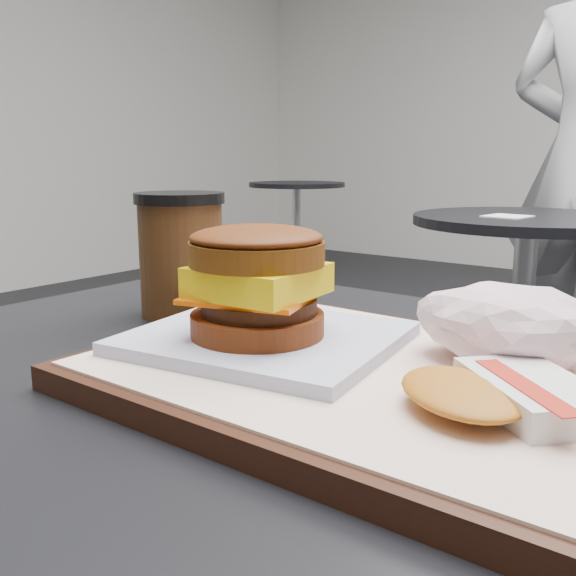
{
  "coord_description": "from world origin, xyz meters",
  "views": [
    {
      "loc": [
        0.27,
        -0.37,
        0.93
      ],
      "look_at": [
        -0.02,
        0.0,
        0.83
      ],
      "focal_mm": 40.0,
      "sensor_mm": 36.0,
      "label": 1
    }
  ],
  "objects_px": {
    "crumpled_wrapper": "(506,323)",
    "neighbor_table": "(524,279)",
    "coffee_cup": "(181,251)",
    "serving_tray": "(368,379)",
    "hash_brown": "(500,393)",
    "breakfast_sandwich": "(260,296)"
  },
  "relations": [
    {
      "from": "crumpled_wrapper",
      "to": "hash_brown",
      "type": "bearing_deg",
      "value": -72.17
    },
    {
      "from": "breakfast_sandwich",
      "to": "serving_tray",
      "type": "bearing_deg",
      "value": 8.06
    },
    {
      "from": "breakfast_sandwich",
      "to": "neighbor_table",
      "type": "bearing_deg",
      "value": 100.75
    },
    {
      "from": "hash_brown",
      "to": "neighbor_table",
      "type": "height_order",
      "value": "hash_brown"
    },
    {
      "from": "coffee_cup",
      "to": "crumpled_wrapper",
      "type": "bearing_deg",
      "value": -2.07
    },
    {
      "from": "serving_tray",
      "to": "coffee_cup",
      "type": "distance_m",
      "value": 0.28
    },
    {
      "from": "serving_tray",
      "to": "coffee_cup",
      "type": "bearing_deg",
      "value": 163.81
    },
    {
      "from": "serving_tray",
      "to": "neighbor_table",
      "type": "xyz_separation_m",
      "value": [
        -0.4,
        1.65,
        -0.23
      ]
    },
    {
      "from": "crumpled_wrapper",
      "to": "neighbor_table",
      "type": "xyz_separation_m",
      "value": [
        -0.47,
        1.59,
        -0.27
      ]
    },
    {
      "from": "breakfast_sandwich",
      "to": "crumpled_wrapper",
      "type": "relative_size",
      "value": 1.72
    },
    {
      "from": "neighbor_table",
      "to": "serving_tray",
      "type": "bearing_deg",
      "value": -76.29
    },
    {
      "from": "breakfast_sandwich",
      "to": "neighbor_table",
      "type": "height_order",
      "value": "breakfast_sandwich"
    },
    {
      "from": "coffee_cup",
      "to": "neighbor_table",
      "type": "bearing_deg",
      "value": 94.92
    },
    {
      "from": "breakfast_sandwich",
      "to": "hash_brown",
      "type": "relative_size",
      "value": 1.59
    },
    {
      "from": "serving_tray",
      "to": "hash_brown",
      "type": "relative_size",
      "value": 2.82
    },
    {
      "from": "hash_brown",
      "to": "neighbor_table",
      "type": "relative_size",
      "value": 0.18
    },
    {
      "from": "hash_brown",
      "to": "neighbor_table",
      "type": "xyz_separation_m",
      "value": [
        -0.5,
        1.68,
        -0.25
      ]
    },
    {
      "from": "hash_brown",
      "to": "crumpled_wrapper",
      "type": "xyz_separation_m",
      "value": [
        -0.03,
        0.09,
        0.02
      ]
    },
    {
      "from": "coffee_cup",
      "to": "neighbor_table",
      "type": "relative_size",
      "value": 0.17
    },
    {
      "from": "breakfast_sandwich",
      "to": "coffee_cup",
      "type": "xyz_separation_m",
      "value": [
        -0.18,
        0.09,
        0.01
      ]
    },
    {
      "from": "crumpled_wrapper",
      "to": "neighbor_table",
      "type": "relative_size",
      "value": 0.17
    },
    {
      "from": "serving_tray",
      "to": "hash_brown",
      "type": "bearing_deg",
      "value": -13.83
    }
  ]
}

